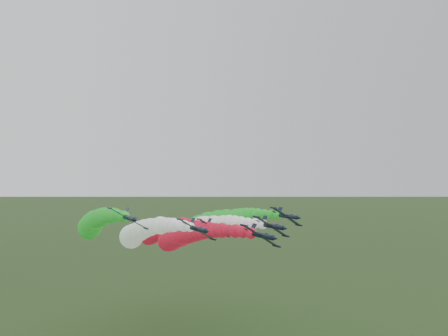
{
  "coord_description": "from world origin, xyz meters",
  "views": [
    {
      "loc": [
        -42.4,
        -88.57,
        53.71
      ],
      "look_at": [
        7.7,
        -0.2,
        54.94
      ],
      "focal_mm": 35.0,
      "sensor_mm": 36.0,
      "label": 1
    }
  ],
  "objects": [
    {
      "name": "jet_lead",
      "position": [
        12.2,
        34.0,
        34.36
      ],
      "size": [
        13.3,
        72.83,
        16.28
      ],
      "rotation": [
        0.0,
        0.54,
        0.0
      ],
      "color": "black",
      "rests_on": "ground"
    },
    {
      "name": "jet_outer_right",
      "position": [
        30.31,
        49.51,
        36.04
      ],
      "size": [
        13.49,
        73.02,
        16.47
      ],
      "rotation": [
        0.0,
        0.54,
        0.0
      ],
      "color": "black",
      "rests_on": "ground"
    },
    {
      "name": "jet_inner_right",
      "position": [
        19.64,
        40.36,
        35.2
      ],
      "size": [
        13.73,
        73.26,
        16.71
      ],
      "rotation": [
        0.0,
        0.54,
        0.0
      ],
      "color": "black",
      "rests_on": "ground"
    },
    {
      "name": "jet_outer_left",
      "position": [
        -10.26,
        51.54,
        37.75
      ],
      "size": [
        13.16,
        72.69,
        16.14
      ],
      "rotation": [
        0.0,
        0.54,
        0.0
      ],
      "color": "black",
      "rests_on": "ground"
    },
    {
      "name": "jet_inner_left",
      "position": [
        3.05,
        45.85,
        34.9
      ],
      "size": [
        13.89,
        73.42,
        16.87
      ],
      "rotation": [
        0.0,
        0.54,
        0.0
      ],
      "color": "black",
      "rests_on": "ground"
    },
    {
      "name": "jet_trail",
      "position": [
        14.3,
        59.33,
        33.06
      ],
      "size": [
        13.64,
        73.18,
        16.62
      ],
      "rotation": [
        0.0,
        0.54,
        0.0
      ],
      "color": "black",
      "rests_on": "ground"
    }
  ]
}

